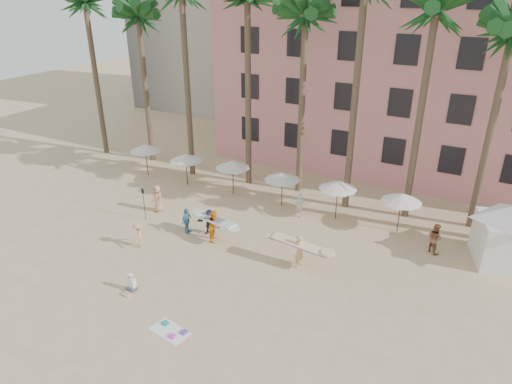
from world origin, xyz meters
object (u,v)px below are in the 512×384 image
Objects in this scene: pink_hotel at (447,70)px; carrier_white at (215,225)px; cabana at (509,229)px; carrier_yellow at (300,249)px.

pink_hotel is 22.96m from carrier_white.
cabana reaches higher than carrier_yellow.
cabana is at bearing -67.20° from pink_hotel.
cabana is (5.95, -14.15, -5.93)m from pink_hotel.
pink_hotel is 10.81× the size of carrier_yellow.
pink_hotel is at bearing 63.99° from carrier_white.
carrier_white is (-5.63, 0.22, -0.05)m from carrier_yellow.
cabana is at bearing 19.52° from carrier_white.
carrier_yellow is (-3.96, -19.88, -6.91)m from pink_hotel.
pink_hotel reaches higher than cabana.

